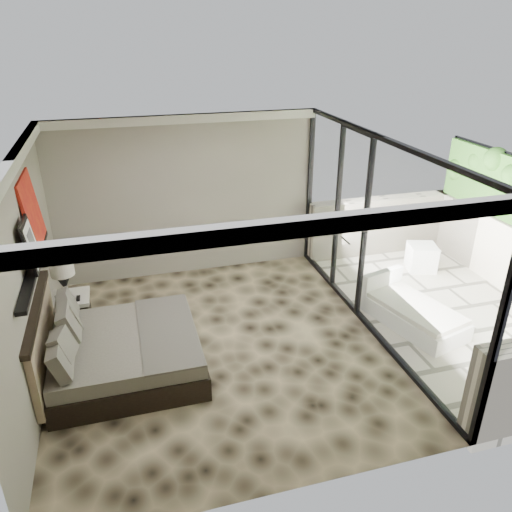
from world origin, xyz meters
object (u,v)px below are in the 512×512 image
object	(u,v)px
ottoman	(421,257)
table_lamp	(63,274)
nightstand	(72,311)
bed	(118,351)
lounger	(412,312)

from	to	relation	value
ottoman	table_lamp	bearing A→B (deg)	-176.75
nightstand	table_lamp	distance (m)	0.64
bed	nightstand	size ratio (longest dim) A/B	3.54
bed	ottoman	xyz separation A→B (m)	(5.43, 1.57, -0.08)
nightstand	table_lamp	bearing A→B (deg)	-109.83
nightstand	table_lamp	xyz separation A→B (m)	(-0.03, -0.04, 0.64)
bed	nightstand	xyz separation A→B (m)	(-0.62, 1.26, -0.05)
table_lamp	bed	bearing A→B (deg)	-62.00
bed	lounger	world-z (taller)	bed
bed	ottoman	world-z (taller)	bed
table_lamp	lounger	size ratio (longest dim) A/B	0.37
bed	table_lamp	xyz separation A→B (m)	(-0.65, 1.22, 0.59)
nightstand	ottoman	xyz separation A→B (m)	(6.05, 0.31, -0.03)
nightstand	ottoman	distance (m)	6.05
nightstand	table_lamp	size ratio (longest dim) A/B	0.89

